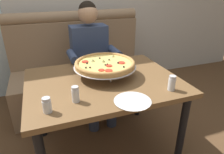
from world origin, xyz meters
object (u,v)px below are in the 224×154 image
booth_bench (81,73)px  shaker_oregano (47,106)px  pizza (105,64)px  shaker_parmesan (76,95)px  dining_table (104,89)px  plate_near_left (133,100)px  diner_main (92,55)px  shaker_pepper_flakes (172,84)px

booth_bench → shaker_oregano: bearing=-110.2°
shaker_oregano → pizza: bearing=38.3°
shaker_parmesan → dining_table: bearing=42.9°
booth_bench → shaker_parmesan: bearing=-103.0°
booth_bench → shaker_parmesan: (-0.27, -1.18, 0.37)m
shaker_parmesan → plate_near_left: size_ratio=0.44×
pizza → shaker_oregano: size_ratio=5.29×
diner_main → plate_near_left: (0.00, -1.05, 0.02)m
diner_main → dining_table: bearing=-96.8°
shaker_pepper_flakes → shaker_oregano: bearing=178.7°
shaker_parmesan → shaker_oregano: 0.19m
shaker_pepper_flakes → diner_main: bearing=108.6°
pizza → shaker_pepper_flakes: bearing=-48.0°
diner_main → shaker_parmesan: 0.98m
dining_table → shaker_pepper_flakes: bearing=-38.9°
booth_bench → shaker_parmesan: booth_bench is taller
shaker_pepper_flakes → shaker_parmesan: shaker_pepper_flakes is taller
diner_main → plate_near_left: diner_main is taller
shaker_pepper_flakes → shaker_parmesan: size_ratio=1.03×
booth_bench → shaker_pepper_flakes: bearing=-71.8°
shaker_parmesan → shaker_oregano: bearing=-161.5°
diner_main → plate_near_left: 1.05m
dining_table → booth_bench: bearing=90.0°
shaker_pepper_flakes → shaker_oregano: shaker_pepper_flakes is taller
dining_table → shaker_parmesan: size_ratio=11.04×
diner_main → plate_near_left: bearing=-89.9°
diner_main → shaker_pepper_flakes: diner_main is taller
shaker_pepper_flakes → shaker_parmesan: (-0.69, 0.08, -0.00)m
shaker_pepper_flakes → shaker_parmesan: bearing=173.2°
shaker_pepper_flakes → plate_near_left: size_ratio=0.45×
diner_main → shaker_parmesan: size_ratio=11.58×
diner_main → shaker_oregano: (-0.54, -0.98, 0.06)m
diner_main → shaker_oregano: diner_main is taller
dining_table → shaker_parmesan: (-0.27, -0.25, 0.13)m
shaker_oregano → plate_near_left: 0.54m
dining_table → shaker_pepper_flakes: 0.55m
shaker_parmesan → plate_near_left: (0.35, -0.13, -0.04)m
shaker_parmesan → shaker_oregano: (-0.18, -0.06, -0.00)m
plate_near_left → pizza: bearing=94.7°
diner_main → shaker_parmesan: bearing=-111.0°
diner_main → shaker_parmesan: diner_main is taller
pizza → shaker_parmesan: size_ratio=4.74×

